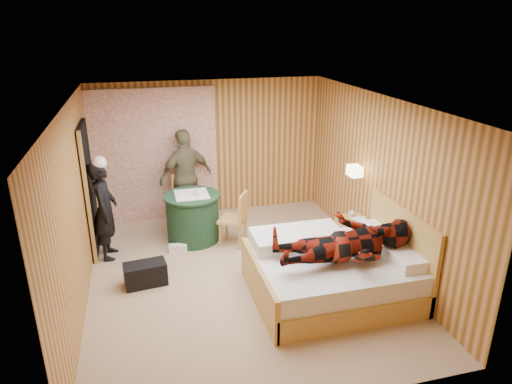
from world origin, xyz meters
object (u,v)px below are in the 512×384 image
object	(u,v)px
nightstand	(353,236)
man_on_bed	(347,233)
wall_lamp	(355,171)
bed	(334,271)
round_table	(193,217)
man_at_table	(186,177)
woman_standing	(105,210)
chair_near	(237,215)
chair_far	(186,195)
duffel_bag	(145,274)

from	to	relation	value
nightstand	man_on_bed	distance (m)	1.58
wall_lamp	bed	xyz separation A→B (m)	(-0.80, -1.19, -0.97)
wall_lamp	round_table	xyz separation A→B (m)	(-2.43, 0.90, -0.89)
man_at_table	man_on_bed	bearing A→B (deg)	96.79
woman_standing	chair_near	bearing A→B (deg)	-88.35
man_on_bed	wall_lamp	bearing A→B (deg)	61.39
nightstand	round_table	world-z (taller)	round_table
chair_far	man_on_bed	world-z (taller)	man_on_bed
wall_lamp	round_table	bearing A→B (deg)	159.65
wall_lamp	round_table	world-z (taller)	wall_lamp
wall_lamp	man_at_table	distance (m)	2.98
woman_standing	man_on_bed	xyz separation A→B (m)	(3.00, -2.07, 0.23)
bed	duffel_bag	world-z (taller)	bed
wall_lamp	woman_standing	world-z (taller)	woman_standing
round_table	duffel_bag	xyz separation A→B (m)	(-0.83, -1.23, -0.25)
wall_lamp	nightstand	size ratio (longest dim) A/B	0.45
round_table	man_at_table	xyz separation A→B (m)	(0.00, 0.77, 0.45)
nightstand	wall_lamp	bearing A→B (deg)	78.15
chair_near	man_on_bed	world-z (taller)	man_on_bed
nightstand	woman_standing	world-z (taller)	woman_standing
duffel_bag	woman_standing	xyz separation A→B (m)	(-0.52, 0.98, 0.61)
chair_far	chair_near	world-z (taller)	chair_far
wall_lamp	man_at_table	world-z (taller)	man_at_table
wall_lamp	chair_far	bearing A→B (deg)	146.61
chair_far	man_on_bed	bearing A→B (deg)	-83.21
nightstand	man_at_table	size ratio (longest dim) A/B	0.34
round_table	woman_standing	distance (m)	1.42
chair_near	man_on_bed	size ratio (longest dim) A/B	0.51
chair_near	man_on_bed	distance (m)	2.23
chair_far	duffel_bag	bearing A→B (deg)	-134.39
bed	man_at_table	size ratio (longest dim) A/B	1.22
woman_standing	man_on_bed	distance (m)	3.65
wall_lamp	round_table	distance (m)	2.74
chair_far	man_at_table	world-z (taller)	man_at_table
nightstand	man_at_table	distance (m)	3.09
round_table	chair_near	xyz separation A→B (m)	(0.68, -0.37, 0.11)
bed	man_at_table	bearing A→B (deg)	119.58
wall_lamp	woman_standing	bearing A→B (deg)	170.23
bed	nightstand	world-z (taller)	bed
duffel_bag	man_at_table	distance (m)	2.28
chair_far	chair_near	distance (m)	1.30
nightstand	man_on_bed	size ratio (longest dim) A/B	0.33
woman_standing	bed	bearing A→B (deg)	-116.79
nightstand	chair_far	bearing A→B (deg)	142.90
round_table	wall_lamp	bearing A→B (deg)	-20.35
round_table	woman_standing	bearing A→B (deg)	-169.48
bed	wall_lamp	bearing A→B (deg)	55.96
wall_lamp	chair_far	size ratio (longest dim) A/B	0.28
chair_near	duffel_bag	size ratio (longest dim) A/B	1.58
chair_near	round_table	bearing A→B (deg)	-88.16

